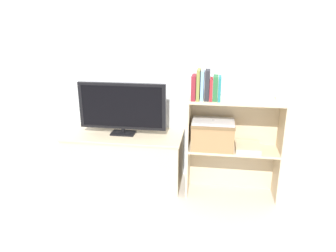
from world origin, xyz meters
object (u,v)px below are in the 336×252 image
object	(u,v)px
baby_monitor	(280,94)
book_olive	(198,85)
tv_stand	(125,158)
tv	(122,107)
laptop	(213,121)
book_skyblue	(202,85)
book_maroon	(194,87)
book_crimson	(211,89)
storage_basket_left	(213,134)
magazine_stack	(248,147)
book_charcoal	(207,85)
book_forest	(215,88)
book_teal	(220,88)

from	to	relation	value
baby_monitor	book_olive	bearing A→B (deg)	-176.20
tv_stand	tv	xyz separation A→B (m)	(-0.00, -0.00, 0.51)
laptop	book_skyblue	bearing A→B (deg)	-164.30
book_maroon	book_olive	world-z (taller)	book_olive
book_maroon	book_crimson	bearing A→B (deg)	-0.00
storage_basket_left	magazine_stack	size ratio (longest dim) A/B	1.50
storage_basket_left	magazine_stack	bearing A→B (deg)	0.19
book_charcoal	baby_monitor	bearing A→B (deg)	4.26
book_skyblue	magazine_stack	bearing A→B (deg)	4.19
laptop	book_forest	bearing A→B (deg)	-82.03
storage_basket_left	tv_stand	bearing A→B (deg)	173.80
book_maroon	book_skyblue	xyz separation A→B (m)	(0.07, 0.00, 0.02)
book_skyblue	magazine_stack	xyz separation A→B (m)	(0.41, 0.03, -0.54)
storage_basket_left	laptop	xyz separation A→B (m)	(-0.00, 0.00, 0.12)
book_charcoal	laptop	size ratio (longest dim) A/B	0.69
book_forest	laptop	distance (m)	0.30
magazine_stack	book_olive	bearing A→B (deg)	-176.12
book_skyblue	book_teal	size ratio (longest dim) A/B	1.22
book_crimson	storage_basket_left	distance (m)	0.41
book_skyblue	book_charcoal	xyz separation A→B (m)	(0.04, -0.00, 0.00)
book_olive	book_crimson	bearing A→B (deg)	-0.00
book_maroon	book_teal	distance (m)	0.21
book_teal	magazine_stack	world-z (taller)	book_teal
tv	magazine_stack	size ratio (longest dim) A/B	3.28
tv	storage_basket_left	size ratio (longest dim) A/B	2.19
tv	book_maroon	bearing A→B (deg)	-10.12
book_maroon	book_teal	bearing A→B (deg)	-0.00
book_skyblue	magazine_stack	size ratio (longest dim) A/B	0.98
book_teal	magazine_stack	size ratio (longest dim) A/B	0.80
book_crimson	baby_monitor	distance (m)	0.56
book_crimson	book_forest	world-z (taller)	book_forest
tv_stand	baby_monitor	size ratio (longest dim) A/B	7.83
laptop	book_teal	bearing A→B (deg)	-37.29
storage_basket_left	book_skyblue	bearing A→B (deg)	-164.30
baby_monitor	laptop	size ratio (longest dim) A/B	0.40
storage_basket_left	book_olive	bearing A→B (deg)	-167.96
book_olive	magazine_stack	size ratio (longest dim) A/B	1.01
book_charcoal	book_crimson	distance (m)	0.05
storage_basket_left	book_teal	bearing A→B (deg)	-37.29
storage_basket_left	baby_monitor	bearing A→B (deg)	1.63
book_maroon	book_forest	bearing A→B (deg)	0.00
book_forest	book_skyblue	bearing A→B (deg)	180.00
book_maroon	tv_stand	bearing A→B (deg)	169.74
tv_stand	book_forest	distance (m)	1.12
book_olive	book_forest	bearing A→B (deg)	0.00
tv_stand	storage_basket_left	world-z (taller)	storage_basket_left
tv	baby_monitor	xyz separation A→B (m)	(1.36, -0.07, 0.19)
book_maroon	storage_basket_left	bearing A→B (deg)	9.54
book_skyblue	book_crimson	size ratio (longest dim) A/B	1.33
book_skyblue	book_teal	distance (m)	0.14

